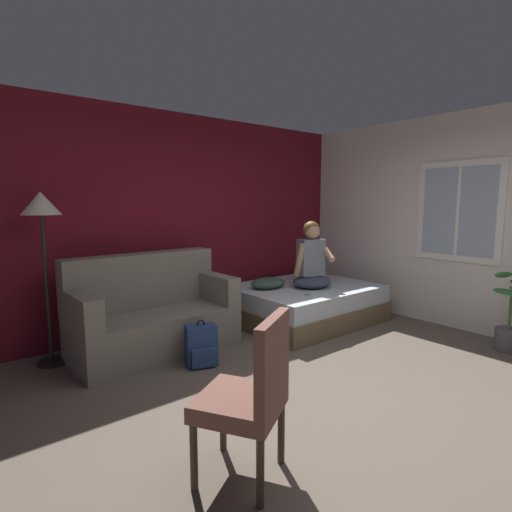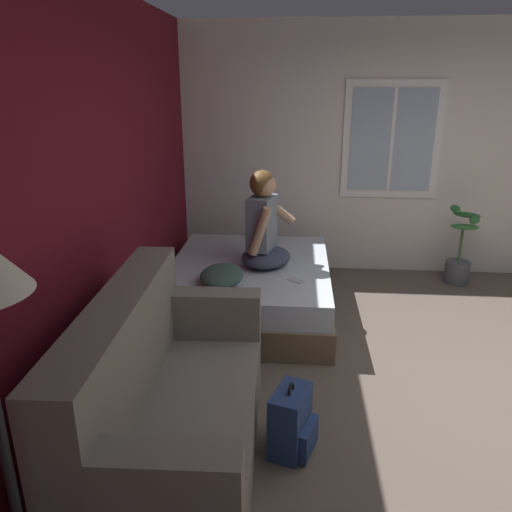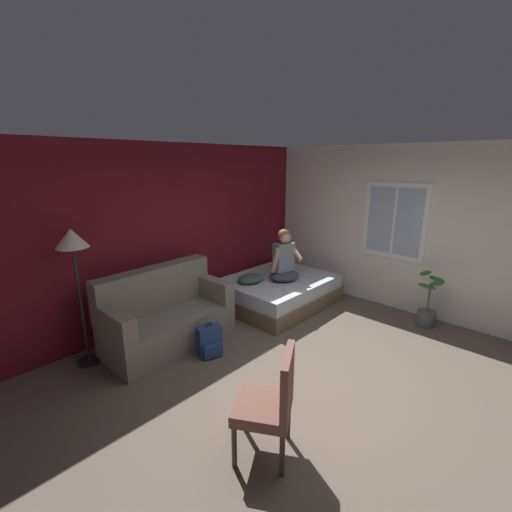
{
  "view_description": "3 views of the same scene",
  "coord_description": "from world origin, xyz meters",
  "px_view_note": "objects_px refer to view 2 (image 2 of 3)",
  "views": [
    {
      "loc": [
        -2.5,
        -1.88,
        1.6
      ],
      "look_at": [
        0.37,
        1.67,
        0.98
      ],
      "focal_mm": 28.0,
      "sensor_mm": 36.0,
      "label": 1
    },
    {
      "loc": [
        -2.99,
        1.4,
        2.08
      ],
      "look_at": [
        0.63,
        1.7,
        0.81
      ],
      "focal_mm": 35.0,
      "sensor_mm": 36.0,
      "label": 2
    },
    {
      "loc": [
        -3.0,
        -1.75,
        2.43
      ],
      "look_at": [
        0.77,
        1.81,
        0.99
      ],
      "focal_mm": 24.0,
      "sensor_mm": 36.0,
      "label": 3
    }
  ],
  "objects_px": {
    "backpack": "(292,422)",
    "person_seated": "(264,228)",
    "couch": "(167,408)",
    "throw_pillow": "(222,275)",
    "potted_plant": "(459,256)",
    "bed": "(250,288)",
    "cell_phone": "(296,280)"
  },
  "relations": [
    {
      "from": "person_seated",
      "to": "cell_phone",
      "type": "height_order",
      "value": "person_seated"
    },
    {
      "from": "couch",
      "to": "potted_plant",
      "type": "xyz_separation_m",
      "value": [
        2.98,
        -2.44,
        -0.09
      ]
    },
    {
      "from": "person_seated",
      "to": "backpack",
      "type": "distance_m",
      "value": 2.0
    },
    {
      "from": "backpack",
      "to": "cell_phone",
      "type": "height_order",
      "value": "cell_phone"
    },
    {
      "from": "throw_pillow",
      "to": "potted_plant",
      "type": "relative_size",
      "value": 0.56
    },
    {
      "from": "person_seated",
      "to": "throw_pillow",
      "type": "height_order",
      "value": "person_seated"
    },
    {
      "from": "backpack",
      "to": "potted_plant",
      "type": "distance_m",
      "value": 3.29
    },
    {
      "from": "backpack",
      "to": "bed",
      "type": "bearing_deg",
      "value": 12.85
    },
    {
      "from": "couch",
      "to": "backpack",
      "type": "distance_m",
      "value": 0.74
    },
    {
      "from": "couch",
      "to": "backpack",
      "type": "xyz_separation_m",
      "value": [
        0.2,
        -0.68,
        -0.2
      ]
    },
    {
      "from": "bed",
      "to": "throw_pillow",
      "type": "relative_size",
      "value": 3.88
    },
    {
      "from": "bed",
      "to": "throw_pillow",
      "type": "distance_m",
      "value": 0.61
    },
    {
      "from": "throw_pillow",
      "to": "potted_plant",
      "type": "height_order",
      "value": "potted_plant"
    },
    {
      "from": "person_seated",
      "to": "couch",
      "type": "bearing_deg",
      "value": 169.3
    },
    {
      "from": "person_seated",
      "to": "throw_pillow",
      "type": "relative_size",
      "value": 1.82
    },
    {
      "from": "couch",
      "to": "person_seated",
      "type": "relative_size",
      "value": 1.97
    },
    {
      "from": "person_seated",
      "to": "cell_phone",
      "type": "distance_m",
      "value": 0.59
    },
    {
      "from": "bed",
      "to": "couch",
      "type": "xyz_separation_m",
      "value": [
        -2.08,
        0.25,
        0.16
      ]
    },
    {
      "from": "bed",
      "to": "backpack",
      "type": "relative_size",
      "value": 4.07
    },
    {
      "from": "bed",
      "to": "potted_plant",
      "type": "distance_m",
      "value": 2.37
    },
    {
      "from": "bed",
      "to": "couch",
      "type": "height_order",
      "value": "couch"
    },
    {
      "from": "couch",
      "to": "potted_plant",
      "type": "bearing_deg",
      "value": -39.32
    },
    {
      "from": "backpack",
      "to": "person_seated",
      "type": "bearing_deg",
      "value": 8.94
    },
    {
      "from": "throw_pillow",
      "to": "bed",
      "type": "bearing_deg",
      "value": -20.95
    },
    {
      "from": "potted_plant",
      "to": "cell_phone",
      "type": "bearing_deg",
      "value": 126.32
    },
    {
      "from": "backpack",
      "to": "cell_phone",
      "type": "distance_m",
      "value": 1.52
    },
    {
      "from": "person_seated",
      "to": "potted_plant",
      "type": "distance_m",
      "value": 2.31
    },
    {
      "from": "couch",
      "to": "backpack",
      "type": "relative_size",
      "value": 3.77
    },
    {
      "from": "backpack",
      "to": "throw_pillow",
      "type": "xyz_separation_m",
      "value": [
        1.4,
        0.62,
        0.36
      ]
    },
    {
      "from": "couch",
      "to": "potted_plant",
      "type": "relative_size",
      "value": 2.03
    },
    {
      "from": "person_seated",
      "to": "potted_plant",
      "type": "height_order",
      "value": "person_seated"
    },
    {
      "from": "throw_pillow",
      "to": "potted_plant",
      "type": "distance_m",
      "value": 2.76
    }
  ]
}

